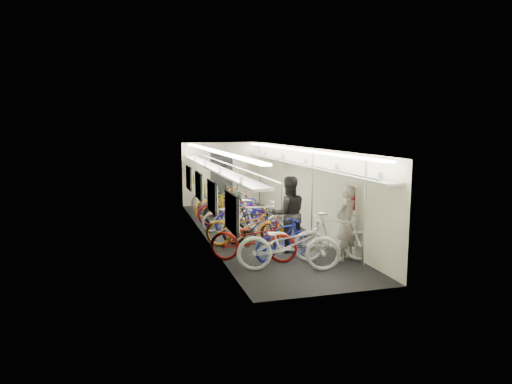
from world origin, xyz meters
TOP-DOWN VIEW (x-y plane):
  - train_car_shell at (-0.36, 0.71)m, footprint 10.00×10.00m
  - bicycle_0 at (-0.31, -3.49)m, footprint 2.29×1.31m
  - bicycle_1 at (-0.16, -2.69)m, footprint 1.61×0.97m
  - bicycle_2 at (-0.85, -2.66)m, footprint 2.06×1.42m
  - bicycle_3 at (-0.45, -1.23)m, footprint 1.66×0.81m
  - bicycle_4 at (-0.71, -1.33)m, footprint 2.07×1.29m
  - bicycle_5 at (-0.28, -0.94)m, footprint 1.93×0.78m
  - bicycle_6 at (-0.67, 0.53)m, footprint 1.84×0.97m
  - bicycle_7 at (-0.40, 0.20)m, footprint 1.72×0.83m
  - bicycle_8 at (-0.54, 1.20)m, footprint 2.05×1.12m
  - bicycle_9 at (-0.47, 1.51)m, footprint 1.70×0.58m
  - bicycle_10 at (-0.56, 2.73)m, footprint 1.92×1.16m
  - bicycle_11 at (0.89, -3.15)m, footprint 1.94×0.92m
  - bicycle_12 at (-0.39, 3.12)m, footprint 2.22×1.26m
  - bicycle_14 at (-0.38, 3.61)m, footprint 1.88×1.24m
  - passenger_near at (1.19, -3.09)m, footprint 0.74×0.66m
  - passenger_mid at (0.19, -2.08)m, footprint 0.94×0.76m
  - backpack at (1.59, -2.83)m, footprint 0.27×0.16m

SIDE VIEW (x-z plane):
  - bicycle_6 at x=-0.67m, z-range 0.00..0.92m
  - bicycle_14 at x=-0.38m, z-range 0.00..0.93m
  - bicycle_1 at x=-0.16m, z-range 0.00..0.93m
  - bicycle_10 at x=-0.56m, z-range 0.00..0.95m
  - bicycle_3 at x=-0.45m, z-range 0.00..0.96m
  - bicycle_7 at x=-0.40m, z-range 0.00..1.00m
  - bicycle_9 at x=-0.47m, z-range 0.00..1.00m
  - bicycle_8 at x=-0.54m, z-range 0.00..1.02m
  - bicycle_4 at x=-0.71m, z-range 0.00..1.03m
  - bicycle_2 at x=-0.85m, z-range 0.00..1.03m
  - bicycle_12 at x=-0.39m, z-range 0.00..1.10m
  - bicycle_11 at x=0.89m, z-range 0.00..1.12m
  - bicycle_5 at x=-0.28m, z-range 0.00..1.13m
  - bicycle_0 at x=-0.31m, z-range 0.00..1.14m
  - passenger_near at x=1.19m, z-range 0.00..1.70m
  - passenger_mid at x=0.19m, z-range 0.00..1.83m
  - backpack at x=1.59m, z-range 1.09..1.47m
  - train_car_shell at x=-0.36m, z-range -3.34..6.66m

